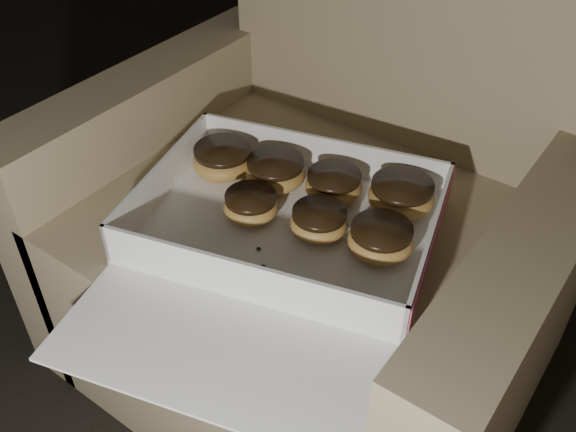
{
  "coord_description": "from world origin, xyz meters",
  "views": [
    {
      "loc": [
        1.28,
        -0.55,
        1.01
      ],
      "look_at": [
        0.85,
        0.04,
        0.4
      ],
      "focal_mm": 40.0,
      "sensor_mm": 36.0,
      "label": 1
    }
  ],
  "objects": [
    {
      "name": "crumb_b",
      "position": [
        0.84,
        -0.03,
        0.39
      ],
      "size": [
        0.01,
        0.01,
        0.0
      ],
      "primitive_type": "ellipsoid",
      "color": "black",
      "rests_on": "bakery_box"
    },
    {
      "name": "donut_f",
      "position": [
        0.77,
        0.11,
        0.41
      ],
      "size": [
        0.1,
        0.1,
        0.05
      ],
      "color": "gold",
      "rests_on": "bakery_box"
    },
    {
      "name": "donut_d",
      "position": [
        0.79,
        0.03,
        0.41
      ],
      "size": [
        0.08,
        0.08,
        0.04
      ],
      "color": "gold",
      "rests_on": "bakery_box"
    },
    {
      "name": "donut_a",
      "position": [
        0.89,
        0.06,
        0.41
      ],
      "size": [
        0.09,
        0.09,
        0.04
      ],
      "color": "gold",
      "rests_on": "bakery_box"
    },
    {
      "name": "armchair",
      "position": [
        0.83,
        0.16,
        0.26
      ],
      "size": [
        0.8,
        0.68,
        0.84
      ],
      "color": "#8B7F59",
      "rests_on": "floor"
    },
    {
      "name": "donut_e",
      "position": [
        0.68,
        0.09,
        0.41
      ],
      "size": [
        0.1,
        0.1,
        0.05
      ],
      "color": "gold",
      "rests_on": "bakery_box"
    },
    {
      "name": "crumb_e",
      "position": [
        0.72,
        -0.13,
        0.39
      ],
      "size": [
        0.01,
        0.01,
        0.0
      ],
      "primitive_type": "ellipsoid",
      "color": "black",
      "rests_on": "bakery_box"
    },
    {
      "name": "crumb_c",
      "position": [
        1.03,
        -0.03,
        0.39
      ],
      "size": [
        0.01,
        0.01,
        0.0
      ],
      "primitive_type": "ellipsoid",
      "color": "black",
      "rests_on": "bakery_box"
    },
    {
      "name": "crumb_d",
      "position": [
        0.99,
        0.05,
        0.39
      ],
      "size": [
        0.01,
        0.01,
        0.0
      ],
      "primitive_type": "ellipsoid",
      "color": "black",
      "rests_on": "bakery_box"
    },
    {
      "name": "crumb_a",
      "position": [
        0.87,
        -0.05,
        0.39
      ],
      "size": [
        0.01,
        0.01,
        0.0
      ],
      "primitive_type": "ellipsoid",
      "color": "black",
      "rests_on": "bakery_box"
    },
    {
      "name": "bakery_box",
      "position": [
        0.86,
        -0.0,
        0.39
      ],
      "size": [
        0.54,
        0.59,
        0.07
      ],
      "rotation": [
        0.0,
        0.0,
        0.27
      ],
      "color": "white",
      "rests_on": "armchair"
    },
    {
      "name": "donut_g",
      "position": [
        0.96,
        0.18,
        0.41
      ],
      "size": [
        0.1,
        0.1,
        0.05
      ],
      "color": "gold",
      "rests_on": "bakery_box"
    },
    {
      "name": "donut_b",
      "position": [
        0.86,
        0.14,
        0.41
      ],
      "size": [
        0.09,
        0.09,
        0.05
      ],
      "color": "gold",
      "rests_on": "bakery_box"
    },
    {
      "name": "donut_c",
      "position": [
        0.99,
        0.07,
        0.41
      ],
      "size": [
        0.09,
        0.09,
        0.05
      ],
      "color": "gold",
      "rests_on": "bakery_box"
    }
  ]
}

